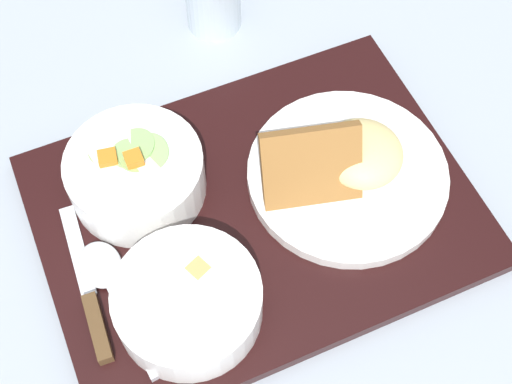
# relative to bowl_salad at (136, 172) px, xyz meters

# --- Properties ---
(ground_plane) EXTENTS (4.00, 4.00, 0.00)m
(ground_plane) POSITION_rel_bowl_salad_xyz_m (0.11, -0.05, -0.05)
(ground_plane) COLOR #99A3AD
(serving_tray) EXTENTS (0.46, 0.37, 0.02)m
(serving_tray) POSITION_rel_bowl_salad_xyz_m (0.11, -0.05, -0.04)
(serving_tray) COLOR black
(serving_tray) RESTS_ON ground_plane
(bowl_salad) EXTENTS (0.13, 0.13, 0.06)m
(bowl_salad) POSITION_rel_bowl_salad_xyz_m (0.00, 0.00, 0.00)
(bowl_salad) COLOR white
(bowl_salad) RESTS_ON serving_tray
(bowl_soup) EXTENTS (0.13, 0.13, 0.05)m
(bowl_soup) POSITION_rel_bowl_salad_xyz_m (0.02, -0.14, -0.00)
(bowl_soup) COLOR white
(bowl_soup) RESTS_ON serving_tray
(plate_main) EXTENTS (0.20, 0.20, 0.09)m
(plate_main) POSITION_rel_bowl_salad_xyz_m (0.20, -0.05, -0.01)
(plate_main) COLOR white
(plate_main) RESTS_ON serving_tray
(knife) EXTENTS (0.03, 0.17, 0.01)m
(knife) POSITION_rel_bowl_salad_xyz_m (-0.07, -0.11, -0.02)
(knife) COLOR silver
(knife) RESTS_ON serving_tray
(spoon) EXTENTS (0.06, 0.15, 0.01)m
(spoon) POSITION_rel_bowl_salad_xyz_m (-0.05, -0.09, -0.02)
(spoon) COLOR silver
(spoon) RESTS_ON serving_tray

